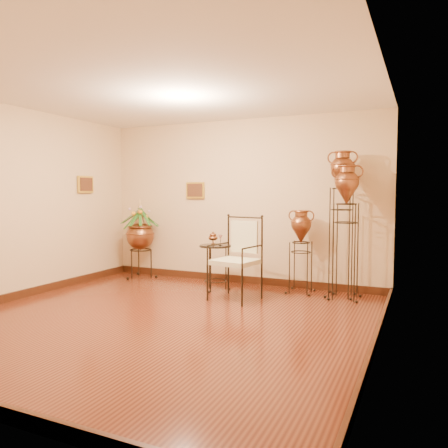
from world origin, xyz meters
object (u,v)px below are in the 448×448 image
at_px(amphora_tall, 341,222).
at_px(amphora_mid, 346,231).
at_px(planter_urn, 140,233).
at_px(armchair, 235,258).
at_px(side_table, 215,266).

bearing_deg(amphora_tall, amphora_mid, -54.03).
xyz_separation_m(planter_urn, armchair, (2.25, -0.84, -0.22)).
relative_size(amphora_tall, planter_urn, 1.48).
bearing_deg(amphora_tall, armchair, -148.31).
distance_m(planter_urn, side_table, 1.82).
distance_m(amphora_tall, armchair, 1.68).
distance_m(planter_urn, armchair, 2.41).
relative_size(amphora_mid, side_table, 2.16).
height_order(amphora_tall, amphora_mid, amphora_tall).
relative_size(amphora_tall, amphora_mid, 1.11).
bearing_deg(armchair, amphora_tall, 41.43).
xyz_separation_m(armchair, side_table, (-0.53, 0.45, -0.23)).
bearing_deg(planter_urn, amphora_mid, -1.90).
bearing_deg(side_table, amphora_mid, 7.61).
xyz_separation_m(planter_urn, side_table, (1.72, -0.39, -0.45)).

